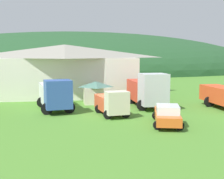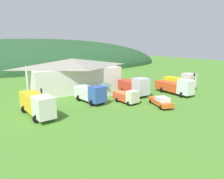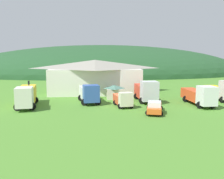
# 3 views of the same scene
# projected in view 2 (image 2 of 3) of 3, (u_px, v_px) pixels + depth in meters

# --- Properties ---
(ground_plane) EXTENTS (200.00, 200.00, 0.00)m
(ground_plane) POSITION_uv_depth(u_px,v_px,m) (119.00, 102.00, 36.17)
(ground_plane) COLOR #4C842D
(forested_hill_backdrop) EXTENTS (121.86, 60.00, 24.17)m
(forested_hill_backdrop) POSITION_uv_depth(u_px,v_px,m) (40.00, 66.00, 93.53)
(forested_hill_backdrop) COLOR #234C28
(forested_hill_backdrop) RESTS_ON ground
(depot_building) EXTENTS (19.56, 12.73, 6.84)m
(depot_building) POSITION_uv_depth(u_px,v_px,m) (73.00, 73.00, 45.70)
(depot_building) COLOR white
(depot_building) RESTS_ON ground
(play_shed_cream) EXTENTS (2.93, 2.62, 2.52)m
(play_shed_cream) POSITION_uv_depth(u_px,v_px,m) (104.00, 89.00, 40.77)
(play_shed_cream) COLOR beige
(play_shed_cream) RESTS_ON ground
(heavy_rig_striped) EXTENTS (3.82, 8.74, 3.32)m
(heavy_rig_striped) POSITION_uv_depth(u_px,v_px,m) (37.00, 104.00, 28.73)
(heavy_rig_striped) COLOR silver
(heavy_rig_striped) RESTS_ON ground
(box_truck_blue) EXTENTS (3.89, 7.06, 3.18)m
(box_truck_blue) POSITION_uv_depth(u_px,v_px,m) (91.00, 93.00, 35.51)
(box_truck_blue) COLOR #3356AD
(box_truck_blue) RESTS_ON ground
(light_truck_cream) EXTENTS (2.88, 4.98, 2.39)m
(light_truck_cream) POSITION_uv_depth(u_px,v_px,m) (127.00, 96.00, 35.28)
(light_truck_cream) COLOR beige
(light_truck_cream) RESTS_ON ground
(tow_truck_silver) EXTENTS (3.52, 7.26, 3.67)m
(tow_truck_silver) POSITION_uv_depth(u_px,v_px,m) (134.00, 86.00, 40.48)
(tow_truck_silver) COLOR silver
(tow_truck_silver) RESTS_ON ground
(heavy_rig_white) EXTENTS (3.18, 8.55, 3.30)m
(heavy_rig_white) POSITION_uv_depth(u_px,v_px,m) (176.00, 87.00, 41.17)
(heavy_rig_white) COLOR white
(heavy_rig_white) RESTS_ON ground
(flatbed_truck_yellow) EXTENTS (3.62, 7.67, 3.62)m
(flatbed_truck_yellow) POSITION_uv_depth(u_px,v_px,m) (182.00, 81.00, 46.92)
(flatbed_truck_yellow) COLOR silver
(flatbed_truck_yellow) RESTS_ON ground
(service_pickup_orange) EXTENTS (3.15, 5.56, 1.66)m
(service_pickup_orange) POSITION_uv_depth(u_px,v_px,m) (161.00, 101.00, 33.53)
(service_pickup_orange) COLOR orange
(service_pickup_orange) RESTS_ON ground
(traffic_light_west) EXTENTS (0.20, 0.32, 4.06)m
(traffic_light_west) POSITION_uv_depth(u_px,v_px,m) (42.00, 100.00, 28.36)
(traffic_light_west) COLOR #4C4C51
(traffic_light_west) RESTS_ON ground
(traffic_light_east) EXTENTS (0.20, 0.32, 4.05)m
(traffic_light_east) POSITION_uv_depth(u_px,v_px,m) (194.00, 81.00, 42.81)
(traffic_light_east) COLOR #4C4C51
(traffic_light_east) RESTS_ON ground
(traffic_cone_near_pickup) EXTENTS (0.36, 0.36, 0.54)m
(traffic_cone_near_pickup) POSITION_uv_depth(u_px,v_px,m) (148.00, 98.00, 38.70)
(traffic_cone_near_pickup) COLOR orange
(traffic_cone_near_pickup) RESTS_ON ground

